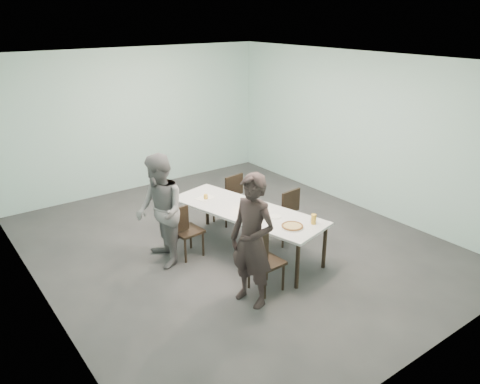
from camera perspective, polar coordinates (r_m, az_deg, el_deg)
ground at (r=7.93m, az=-0.82°, el=-6.35°), size 7.00×7.00×0.00m
room_shell at (r=7.23m, az=-0.91°, el=8.04°), size 6.02×7.02×3.01m
table at (r=7.39m, az=0.78°, el=-2.55°), size 1.49×2.74×0.75m
chair_near_left at (r=6.46m, az=2.70°, el=-8.20°), size 0.62×0.43×0.87m
chair_far_left at (r=7.37m, az=-6.95°, el=-4.40°), size 0.63×0.45×0.87m
chair_near_right at (r=7.91m, az=5.64°, el=-2.51°), size 0.63×0.46×0.87m
chair_far_right at (r=8.59m, az=-1.26°, el=-0.44°), size 0.63×0.47×0.87m
diner_near at (r=6.04m, az=1.51°, el=-6.00°), size 0.58×0.75×1.81m
diner_far at (r=7.09m, az=-9.75°, el=-2.33°), size 0.82×0.96×1.75m
pizza at (r=6.80m, az=6.40°, el=-4.17°), size 0.34×0.34×0.04m
side_plate at (r=7.13m, az=4.34°, el=-3.00°), size 0.18×0.18×0.01m
beer_glass at (r=6.93m, az=8.96°, el=-3.29°), size 0.08×0.08×0.15m
water_tumbler at (r=6.98m, az=8.85°, el=-3.39°), size 0.08×0.08×0.09m
tealight at (r=7.31m, az=0.89°, el=-2.17°), size 0.06×0.06×0.05m
amber_tumbler at (r=7.78m, az=-4.20°, el=-0.58°), size 0.07×0.07×0.08m
menu at (r=7.83m, az=-4.29°, el=-0.73°), size 0.34×0.28×0.01m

